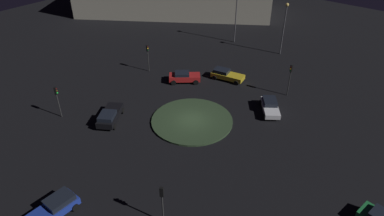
# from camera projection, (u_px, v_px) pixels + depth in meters

# --- Properties ---
(ground_plane) EXTENTS (114.74, 114.74, 0.00)m
(ground_plane) POSITION_uv_depth(u_px,v_px,m) (192.00, 121.00, 39.90)
(ground_plane) COLOR black
(roundabout_island) EXTENTS (9.35, 9.35, 0.20)m
(roundabout_island) POSITION_uv_depth(u_px,v_px,m) (192.00, 120.00, 39.85)
(roundabout_island) COLOR #2D4228
(roundabout_island) RESTS_ON ground_plane
(car_red) EXTENTS (4.30, 4.06, 1.47)m
(car_red) POSITION_uv_depth(u_px,v_px,m) (184.00, 77.00, 47.33)
(car_red) COLOR red
(car_red) RESTS_ON ground_plane
(car_black) EXTENTS (4.00, 4.80, 1.49)m
(car_black) POSITION_uv_depth(u_px,v_px,m) (110.00, 116.00, 39.46)
(car_black) COLOR black
(car_black) RESTS_ON ground_plane
(car_yellow) EXTENTS (4.72, 2.66, 1.41)m
(car_yellow) POSITION_uv_depth(u_px,v_px,m) (226.00, 75.00, 47.95)
(car_yellow) COLOR gold
(car_yellow) RESTS_ON ground_plane
(car_blue) EXTENTS (2.07, 4.34, 1.45)m
(car_blue) POSITION_uv_depth(u_px,v_px,m) (54.00, 208.00, 28.26)
(car_blue) COLOR #1E38A5
(car_blue) RESTS_ON ground_plane
(car_white) EXTENTS (3.96, 4.42, 1.38)m
(car_white) POSITION_uv_depth(u_px,v_px,m) (270.00, 106.00, 41.22)
(car_white) COLOR white
(car_white) RESTS_ON ground_plane
(traffic_light_northeast) EXTENTS (0.37, 0.39, 4.26)m
(traffic_light_northeast) POSITION_uv_depth(u_px,v_px,m) (290.00, 74.00, 43.10)
(traffic_light_northeast) COLOR #2D2D2D
(traffic_light_northeast) RESTS_ON ground_plane
(traffic_light_southwest) EXTENTS (0.39, 0.37, 3.94)m
(traffic_light_southwest) POSITION_uv_depth(u_px,v_px,m) (57.00, 96.00, 39.13)
(traffic_light_southwest) COLOR #2D2D2D
(traffic_light_southwest) RESTS_ON ground_plane
(traffic_light_northwest) EXTENTS (0.39, 0.36, 4.05)m
(traffic_light_northwest) POSITION_uv_depth(u_px,v_px,m) (148.00, 53.00, 48.87)
(traffic_light_northwest) COLOR #2D2D2D
(traffic_light_northwest) RESTS_ON ground_plane
(traffic_light_southeast) EXTENTS (0.37, 0.40, 3.88)m
(traffic_light_southeast) POSITION_uv_depth(u_px,v_px,m) (162.00, 198.00, 26.57)
(traffic_light_southeast) COLOR #2D2D2D
(traffic_light_southeast) RESTS_ON ground_plane
(streetlamp_north) EXTENTS (0.58, 0.58, 8.78)m
(streetlamp_north) POSITION_uv_depth(u_px,v_px,m) (237.00, 7.00, 56.41)
(streetlamp_north) COLOR #4C4C51
(streetlamp_north) RESTS_ON ground_plane
(streetlamp_north_near) EXTENTS (0.53, 0.53, 8.14)m
(streetlamp_north_near) POSITION_uv_depth(u_px,v_px,m) (285.00, 21.00, 52.62)
(streetlamp_north_near) COLOR #4C4C51
(streetlamp_north_near) RESTS_ON ground_plane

